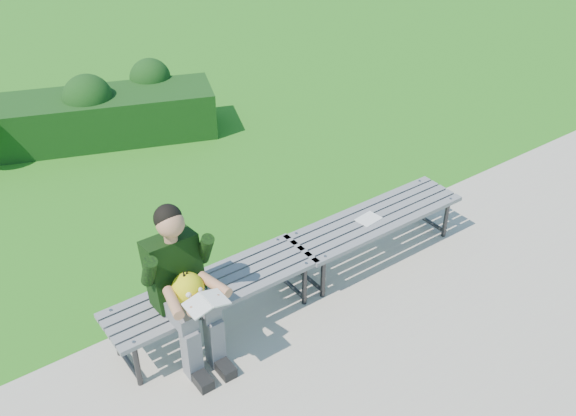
{
  "coord_description": "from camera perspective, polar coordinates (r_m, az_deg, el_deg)",
  "views": [
    {
      "loc": [
        -2.46,
        -3.96,
        3.81
      ],
      "look_at": [
        0.24,
        -0.23,
        0.79
      ],
      "focal_mm": 40.0,
      "sensor_mm": 36.0,
      "label": 1
    }
  ],
  "objects": [
    {
      "name": "seated_boy",
      "position": [
        4.88,
        -9.35,
        -6.58
      ],
      "size": [
        0.56,
        0.76,
        1.31
      ],
      "color": "slate",
      "rests_on": "walkway"
    },
    {
      "name": "bench_right",
      "position": [
        6.07,
        7.83,
        -1.11
      ],
      "size": [
        1.8,
        0.5,
        0.46
      ],
      "color": "gray",
      "rests_on": "walkway"
    },
    {
      "name": "ground",
      "position": [
        6.02,
        -3.19,
        -6.05
      ],
      "size": [
        80.0,
        80.0,
        0.0
      ],
      "color": "#366A1D",
      "rests_on": "ground"
    },
    {
      "name": "walkway",
      "position": [
        5.04,
        8.24,
        -16.17
      ],
      "size": [
        30.0,
        3.5,
        0.02
      ],
      "color": "#AEAA94",
      "rests_on": "ground"
    },
    {
      "name": "hedge",
      "position": [
        8.58,
        -17.85,
        7.93
      ],
      "size": [
        3.42,
        1.96,
        0.88
      ],
      "color": "#113912",
      "rests_on": "ground"
    },
    {
      "name": "bench_left",
      "position": [
        5.24,
        -6.64,
        -7.36
      ],
      "size": [
        1.8,
        0.5,
        0.46
      ],
      "color": "gray",
      "rests_on": "walkway"
    },
    {
      "name": "paper_sheet",
      "position": [
        5.98,
        7.17,
        -0.97
      ],
      "size": [
        0.24,
        0.19,
        0.01
      ],
      "color": "white",
      "rests_on": "bench_right"
    }
  ]
}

